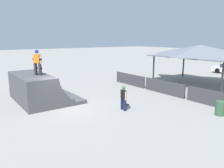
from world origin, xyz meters
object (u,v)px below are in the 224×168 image
skater_on_deck (37,61)px  trash_bin (220,108)px  skateboard_on_deck (38,73)px  bystander_walking (124,96)px  skateboard_on_ground (125,103)px

skater_on_deck → trash_bin: 11.84m
skateboard_on_deck → trash_bin: size_ratio=1.03×
skater_on_deck → bystander_walking: bearing=3.8°
skater_on_deck → bystander_walking: size_ratio=1.09×
skateboard_on_deck → skateboard_on_ground: 6.47m
skateboard_on_ground → trash_bin: trash_bin is taller
skateboard_on_deck → skateboard_on_ground: bearing=34.4°
skateboard_on_ground → trash_bin: (4.92, 3.09, 0.37)m
bystander_walking → trash_bin: bystander_walking is taller
bystander_walking → trash_bin: size_ratio=1.83×
skater_on_deck → skateboard_on_ground: (3.74, 4.59, -2.88)m
skateboard_on_deck → trash_bin: 11.99m
skater_on_deck → trash_bin: (8.65, 7.68, -2.52)m
skateboard_on_deck → skateboard_on_ground: skateboard_on_deck is taller
bystander_walking → skateboard_on_ground: bystander_walking is taller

